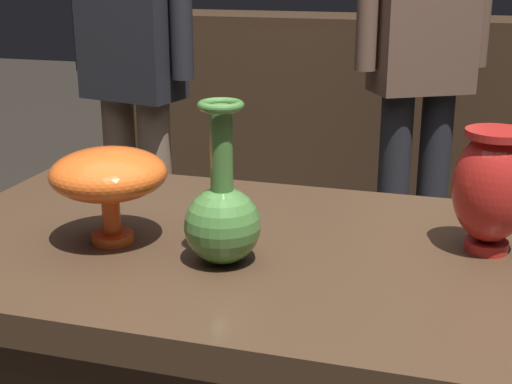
{
  "coord_description": "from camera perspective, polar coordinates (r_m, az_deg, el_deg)",
  "views": [
    {
      "loc": [
        0.25,
        -1.03,
        1.23
      ],
      "look_at": [
        -0.04,
        -0.04,
        0.9
      ],
      "focal_mm": 50.89,
      "sensor_mm": 36.0,
      "label": 1
    }
  ],
  "objects": [
    {
      "name": "visitor_near_left",
      "position": [
        2.44,
        -9.73,
        10.76
      ],
      "size": [
        0.46,
        0.25,
        1.59
      ],
      "rotation": [
        0.0,
        0.0,
        2.92
      ],
      "color": "#846B56",
      "rests_on": "ground_plane"
    },
    {
      "name": "vase_tall_behind",
      "position": [
        1.15,
        -11.5,
        1.24
      ],
      "size": [
        0.18,
        0.18,
        0.15
      ],
      "color": "#E55B1E",
      "rests_on": "display_plinth"
    },
    {
      "name": "vase_centerpiece",
      "position": [
        1.07,
        -2.66,
        -1.83
      ],
      "size": [
        0.11,
        0.11,
        0.24
      ],
      "color": "#477A38",
      "rests_on": "display_plinth"
    },
    {
      "name": "back_display_shelf",
      "position": [
        3.32,
        11.71,
        4.76
      ],
      "size": [
        2.6,
        0.4,
        0.99
      ],
      "color": "#422D1E",
      "rests_on": "ground_plane"
    },
    {
      "name": "shelf_vase_center",
      "position": [
        3.2,
        12.29,
        14.42
      ],
      "size": [
        0.11,
        0.11,
        0.2
      ],
      "color": "#E55B1E",
      "rests_on": "back_display_shelf"
    },
    {
      "name": "shelf_vase_far_left",
      "position": [
        3.41,
        -6.03,
        14.62
      ],
      "size": [
        0.08,
        0.08,
        0.14
      ],
      "color": "gray",
      "rests_on": "back_display_shelf"
    },
    {
      "name": "visitor_center_back",
      "position": [
        2.51,
        12.97,
        11.15
      ],
      "size": [
        0.42,
        0.32,
        1.62
      ],
      "rotation": [
        0.0,
        0.0,
        3.66
      ],
      "color": "#232328",
      "rests_on": "ground_plane"
    },
    {
      "name": "vase_left_accent",
      "position": [
        1.15,
        18.08,
        0.41
      ],
      "size": [
        0.12,
        0.12,
        0.19
      ],
      "color": "red",
      "rests_on": "display_plinth"
    }
  ]
}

